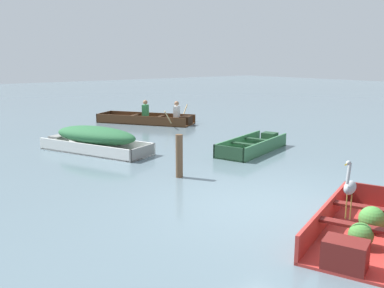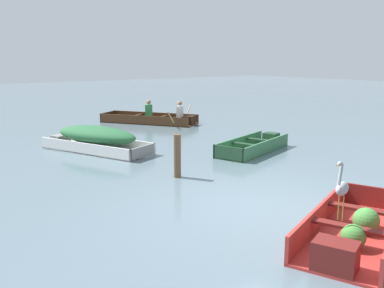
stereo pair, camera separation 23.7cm
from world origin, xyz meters
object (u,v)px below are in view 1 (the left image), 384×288
(skiff_white_near_moored, at_px, (95,138))
(mooring_post, at_px, (179,156))
(dinghy_red_foreground, at_px, (363,229))
(skiff_green_mid_moored, at_px, (254,146))
(rowboat_dark_varnish_with_crew, at_px, (151,119))
(heron_on_dinghy, at_px, (350,186))

(skiff_white_near_moored, xyz_separation_m, mooring_post, (0.30, -3.50, 0.08))
(dinghy_red_foreground, bearing_deg, skiff_green_mid_moored, 58.47)
(dinghy_red_foreground, relative_size, rowboat_dark_varnish_with_crew, 0.79)
(rowboat_dark_varnish_with_crew, xyz_separation_m, mooring_post, (-3.73, -6.93, 0.30))
(dinghy_red_foreground, xyz_separation_m, rowboat_dark_varnish_with_crew, (3.61, 11.16, 0.02))
(rowboat_dark_varnish_with_crew, bearing_deg, mooring_post, -118.29)
(skiff_white_near_moored, height_order, heron_on_dinghy, heron_on_dinghy)
(dinghy_red_foreground, bearing_deg, rowboat_dark_varnish_with_crew, 72.05)
(rowboat_dark_varnish_with_crew, height_order, mooring_post, mooring_post)
(skiff_green_mid_moored, relative_size, rowboat_dark_varnish_with_crew, 0.74)
(heron_on_dinghy, xyz_separation_m, mooring_post, (0.33, 4.24, -0.41))
(rowboat_dark_varnish_with_crew, relative_size, mooring_post, 4.05)
(heron_on_dinghy, bearing_deg, skiff_green_mid_moored, 55.05)
(skiff_green_mid_moored, bearing_deg, skiff_white_near_moored, 143.67)
(heron_on_dinghy, bearing_deg, rowboat_dark_varnish_with_crew, 70.03)
(mooring_post, bearing_deg, rowboat_dark_varnish_with_crew, 61.71)
(skiff_white_near_moored, distance_m, mooring_post, 3.51)
(rowboat_dark_varnish_with_crew, distance_m, mooring_post, 7.88)
(dinghy_red_foreground, relative_size, skiff_white_near_moored, 0.88)
(skiff_white_near_moored, relative_size, rowboat_dark_varnish_with_crew, 0.90)
(dinghy_red_foreground, height_order, skiff_white_near_moored, skiff_white_near_moored)
(rowboat_dark_varnish_with_crew, height_order, heron_on_dinghy, heron_on_dinghy)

